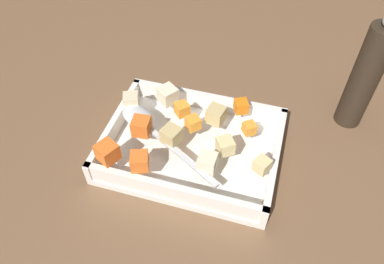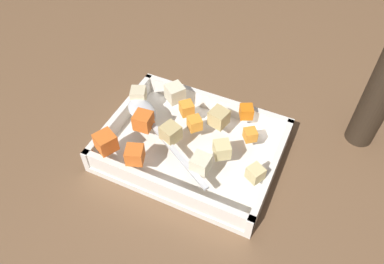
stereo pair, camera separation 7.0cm
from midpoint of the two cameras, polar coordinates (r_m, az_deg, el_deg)
ground_plane at (r=0.75m, az=-2.22°, el=-3.57°), size 4.00×4.00×0.00m
baking_dish at (r=0.74m, az=-2.72°, el=-2.56°), size 0.33×0.25×0.05m
carrot_chunk_corner_ne at (r=0.71m, az=5.88°, el=0.42°), size 0.03×0.03×0.02m
carrot_chunk_far_right at (r=0.67m, az=-10.96°, el=-4.55°), size 0.04×0.04×0.03m
carrot_chunk_back_center at (r=0.75m, az=4.79°, el=3.77°), size 0.03×0.03×0.02m
carrot_chunk_rim_edge at (r=0.72m, az=-2.65°, el=1.21°), size 0.03×0.03×0.02m
carrot_chunk_near_left at (r=0.72m, az=-10.48°, el=0.70°), size 0.04×0.04×0.03m
carrot_chunk_mid_right at (r=0.69m, az=-15.57°, el=-3.11°), size 0.05×0.05×0.03m
carrot_chunk_heap_top at (r=0.74m, az=-4.22°, el=3.34°), size 0.04×0.04×0.03m
potato_chunk_mid_left at (r=0.65m, az=-0.74°, el=-4.75°), size 0.03×0.03×0.03m
potato_chunk_corner_nw at (r=0.77m, az=-11.81°, el=4.46°), size 0.04×0.04×0.03m
potato_chunk_center at (r=0.69m, az=-6.06°, el=-0.66°), size 0.04×0.04×0.03m
potato_chunk_corner_se at (r=0.66m, az=7.54°, el=-5.17°), size 0.03×0.03×0.03m
potato_chunk_under_handle at (r=0.68m, az=2.08°, el=-2.27°), size 0.04×0.04×0.03m
potato_chunk_far_left at (r=0.73m, az=0.87°, el=2.47°), size 0.04×0.04×0.03m
potato_chunk_corner_sw at (r=0.77m, az=-6.33°, el=5.45°), size 0.05×0.05×0.03m
serving_spoon at (r=0.74m, az=-10.30°, el=1.63°), size 0.23×0.15×0.02m
pepper_mill at (r=0.79m, az=22.39°, el=7.49°), size 0.05×0.05×0.25m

